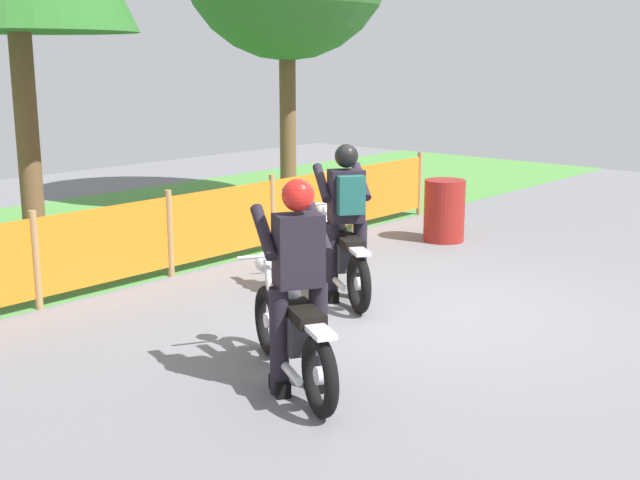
# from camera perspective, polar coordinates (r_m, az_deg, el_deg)

# --- Properties ---
(ground) EXTENTS (24.00, 24.00, 0.02)m
(ground) POSITION_cam_1_polar(r_m,az_deg,el_deg) (8.63, 6.82, -4.88)
(ground) COLOR slate
(grass_verge) EXTENTS (24.00, 5.77, 0.01)m
(grass_verge) POSITION_cam_1_polar(r_m,az_deg,el_deg) (12.76, -15.39, 0.57)
(grass_verge) COLOR #4C8C3D
(grass_verge) RESTS_ON ground
(barrier_fence) EXTENTS (8.78, 0.08, 1.05)m
(barrier_fence) POSITION_cam_1_polar(r_m,az_deg,el_deg) (10.40, -6.71, 1.28)
(barrier_fence) COLOR #997547
(barrier_fence) RESTS_ON ground
(motorcycle_lead) EXTENTS (1.21, 1.69, 0.94)m
(motorcycle_lead) POSITION_cam_1_polar(r_m,az_deg,el_deg) (8.98, 1.43, -1.01)
(motorcycle_lead) COLOR black
(motorcycle_lead) RESTS_ON ground
(motorcycle_trailing) EXTENTS (1.07, 1.78, 0.94)m
(motorcycle_trailing) POSITION_cam_1_polar(r_m,az_deg,el_deg) (6.59, -2.06, -6.15)
(motorcycle_trailing) COLOR black
(motorcycle_trailing) RESTS_ON ground
(rider_lead) EXTENTS (0.72, 0.79, 1.69)m
(rider_lead) POSITION_cam_1_polar(r_m,az_deg,el_deg) (8.67, 1.85, 1.85)
(rider_lead) COLOR black
(rider_lead) RESTS_ON ground
(rider_trailing) EXTENTS (0.71, 0.72, 1.69)m
(rider_trailing) POSITION_cam_1_polar(r_m,az_deg,el_deg) (6.28, -1.55, -2.67)
(rider_trailing) COLOR black
(rider_trailing) RESTS_ON ground
(oil_drum) EXTENTS (0.58, 0.58, 0.88)m
(oil_drum) POSITION_cam_1_polar(r_m,az_deg,el_deg) (11.76, 8.68, 2.05)
(oil_drum) COLOR maroon
(oil_drum) RESTS_ON ground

